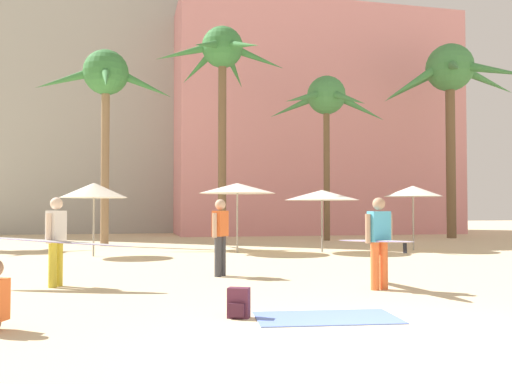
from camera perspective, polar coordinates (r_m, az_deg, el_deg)
ground at (r=6.49m, az=14.43°, el=-15.22°), size 120.00×120.00×0.00m
hotel_pink at (r=37.47m, az=5.20°, el=6.58°), size 17.64×9.93×13.96m
hotel_tower_gray at (r=43.38m, az=-18.34°, el=16.07°), size 15.20×11.28×29.54m
palm_tree_far_left at (r=24.67m, az=-3.53°, el=13.37°), size 5.88×5.35×9.48m
palm_tree_left at (r=27.64m, az=7.28°, el=9.17°), size 5.91×6.22×8.07m
palm_tree_right at (r=24.35m, az=-15.26°, el=10.91°), size 5.67×5.61×8.19m
palm_tree_far_right at (r=31.69m, az=19.43°, el=10.99°), size 8.18×7.62×10.33m
cafe_umbrella_0 at (r=19.68m, az=6.82°, el=-0.32°), size 2.65×2.65×2.20m
cafe_umbrella_2 at (r=21.29m, az=15.92°, el=0.08°), size 2.13×2.13×2.39m
cafe_umbrella_3 at (r=19.29m, az=-1.95°, el=0.39°), size 2.68×2.68×2.44m
cafe_umbrella_4 at (r=18.53m, az=-16.40°, el=0.16°), size 2.14×2.14×2.37m
beach_towel at (r=7.92m, az=7.30°, el=-12.74°), size 2.08×1.28×0.01m
backpack at (r=7.84m, az=-1.82°, el=-11.43°), size 0.35×0.32×0.42m
person_mid_left at (r=10.79m, az=12.36°, el=-4.83°), size 0.61×2.87×1.74m
person_near_left at (r=11.40m, az=-20.04°, el=-4.58°), size 3.10×1.46×1.75m
person_mid_right at (r=12.55m, az=-3.72°, el=-4.34°), size 0.45×0.53×1.74m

